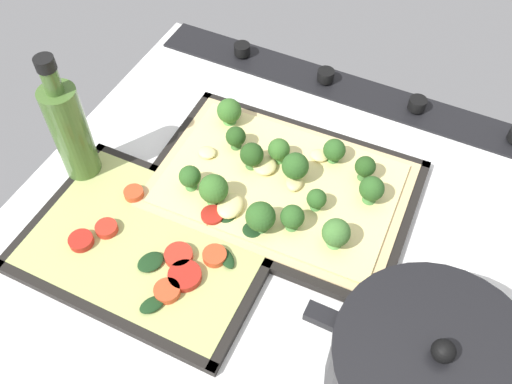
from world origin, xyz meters
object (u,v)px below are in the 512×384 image
baking_tray_front (280,189)px  oil_bottle (71,133)px  broccoli_pizza (279,182)px  baking_tray_back (149,245)px  veggie_pizza_back (152,244)px  cooking_pot (428,373)px

baking_tray_front → oil_bottle: 29.33cm
baking_tray_front → broccoli_pizza: broccoli_pizza is taller
oil_bottle → baking_tray_back: bearing=156.4°
baking_tray_back → veggie_pizza_back: (-0.57, 0.01, 0.72)cm
cooking_pot → broccoli_pizza: bearing=-35.9°
veggie_pizza_back → oil_bottle: oil_bottle is taller
broccoli_pizza → cooking_pot: (-25.37, 18.37, 2.68)cm
broccoli_pizza → oil_bottle: 28.66cm
baking_tray_back → cooking_pot: (-36.82, 2.72, 4.54)cm
broccoli_pizza → veggie_pizza_back: size_ratio=1.18×
cooking_pot → oil_bottle: (51.77, -9.25, 3.72)cm
baking_tray_front → cooking_pot: cooking_pot is taller
baking_tray_front → baking_tray_back: bearing=54.1°
baking_tray_back → cooking_pot: bearing=175.8°
veggie_pizza_back → oil_bottle: size_ratio=1.41×
baking_tray_front → baking_tray_back: (11.54, 15.98, 0.01)cm
broccoli_pizza → baking_tray_back: size_ratio=1.09×
baking_tray_front → cooking_pot: (-25.27, 18.69, 4.55)cm
baking_tray_back → cooking_pot: 37.20cm
baking_tray_front → broccoli_pizza: size_ratio=1.07×
baking_tray_back → oil_bottle: bearing=-23.6°
veggie_pizza_back → oil_bottle: bearing=-22.8°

